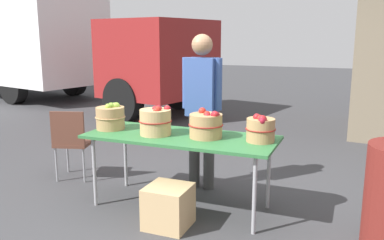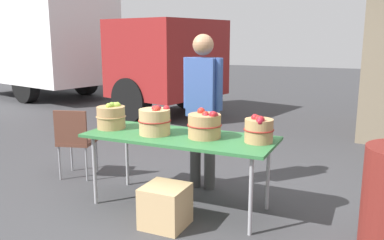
% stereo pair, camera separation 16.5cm
% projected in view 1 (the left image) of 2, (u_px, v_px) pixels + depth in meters
% --- Properties ---
extents(ground_plane, '(40.00, 40.00, 0.00)m').
position_uv_depth(ground_plane, '(181.00, 206.00, 4.18)').
color(ground_plane, '#38383A').
extents(market_table, '(1.90, 0.76, 0.75)m').
position_uv_depth(market_table, '(181.00, 140.00, 4.04)').
color(market_table, '#2D6B38').
rests_on(market_table, ground).
extents(apple_basket_green_0, '(0.32, 0.32, 0.28)m').
position_uv_depth(apple_basket_green_0, '(111.00, 117.00, 4.29)').
color(apple_basket_green_0, '#A87F51').
rests_on(apple_basket_green_0, market_table).
extents(apple_basket_red_0, '(0.33, 0.33, 0.30)m').
position_uv_depth(apple_basket_red_0, '(156.00, 121.00, 4.05)').
color(apple_basket_red_0, tan).
rests_on(apple_basket_red_0, market_table).
extents(apple_basket_red_1, '(0.34, 0.34, 0.28)m').
position_uv_depth(apple_basket_red_1, '(206.00, 125.00, 3.93)').
color(apple_basket_red_1, '#A87F51').
rests_on(apple_basket_red_1, market_table).
extents(apple_basket_red_2, '(0.28, 0.28, 0.27)m').
position_uv_depth(apple_basket_red_2, '(261.00, 129.00, 3.78)').
color(apple_basket_red_2, '#A87F51').
rests_on(apple_basket_red_2, market_table).
extents(vendor_adult, '(0.46, 0.23, 1.74)m').
position_uv_depth(vendor_adult, '(202.00, 100.00, 4.51)').
color(vendor_adult, '#3F3F3F').
rests_on(vendor_adult, ground).
extents(box_truck, '(7.99, 3.88, 2.75)m').
position_uv_depth(box_truck, '(54.00, 45.00, 10.69)').
color(box_truck, white).
rests_on(box_truck, ground).
extents(folding_chair, '(0.50, 0.50, 0.86)m').
position_uv_depth(folding_chair, '(72.00, 139.00, 4.88)').
color(folding_chair, brown).
rests_on(folding_chair, ground).
extents(produce_crate, '(0.39, 0.39, 0.39)m').
position_uv_depth(produce_crate, '(168.00, 206.00, 3.71)').
color(produce_crate, tan).
rests_on(produce_crate, ground).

